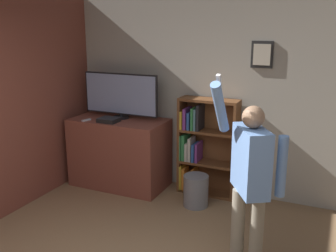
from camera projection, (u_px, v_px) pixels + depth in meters
name	position (u px, v px, depth m)	size (l,w,h in m)	color
wall_back	(215.00, 96.00, 5.35)	(6.12, 0.09, 2.70)	#B2AD9E
wall_side_brick	(15.00, 104.00, 4.84)	(0.06, 4.59, 2.70)	brown
tv_ledge	(120.00, 152.00, 5.71)	(1.36, 0.71, 0.99)	brown
television	(121.00, 95.00, 5.56)	(1.15, 0.22, 0.65)	black
game_console	(109.00, 120.00, 5.43)	(0.27, 0.23, 0.06)	black
remote_loose	(86.00, 120.00, 5.49)	(0.08, 0.14, 0.02)	white
bookshelf	(202.00, 147.00, 5.41)	(0.81, 0.28, 1.34)	brown
person	(250.00, 173.00, 3.58)	(0.64, 0.58, 1.90)	gray
waste_bin	(196.00, 191.00, 5.10)	(0.32, 0.32, 0.42)	gray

